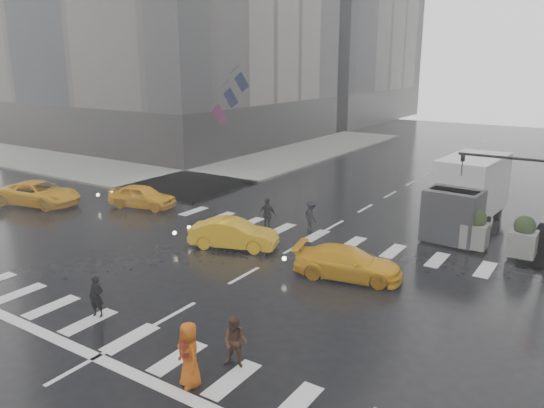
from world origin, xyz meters
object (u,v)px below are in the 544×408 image
Objects in this scene: traffic_signal_pole at (529,188)px; taxi_front at (142,196)px; pedestrian_brown at (235,342)px; box_truck at (467,192)px; taxi_mid at (233,234)px; pedestrian_orange at (189,354)px.

taxi_front is (-20.06, -3.04, -2.53)m from traffic_signal_pole.
pedestrian_brown is 18.02m from taxi_front.
traffic_signal_pole is at bearing -40.49° from box_truck.
taxi_front is 0.59× the size of box_truck.
traffic_signal_pole is 4.67m from box_truck.
pedestrian_brown is at bearing -138.70° from taxi_front.
box_truck reaches higher than pedestrian_brown.
taxi_front is at bearing -155.73° from box_truck.
pedestrian_brown reaches higher than taxi_mid.
pedestrian_orange is at bearing -111.37° from traffic_signal_pole.
pedestrian_orange reaches higher than pedestrian_brown.
taxi_front is (-14.73, 10.39, -0.07)m from pedestrian_brown.
pedestrian_brown is 0.37× the size of taxi_mid.
pedestrian_orange is at bearing -143.04° from taxi_front.
pedestrian_brown is 16.76m from box_truck.
traffic_signal_pole is 16.07m from pedestrian_orange.
traffic_signal_pole is 12.92m from taxi_mid.
taxi_mid is 12.04m from box_truck.
pedestrian_brown is 9.88m from taxi_mid.
pedestrian_brown is 0.22× the size of box_truck.
taxi_front is at bearing 164.80° from pedestrian_orange.
box_truck is at bearing 106.08° from pedestrian_orange.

